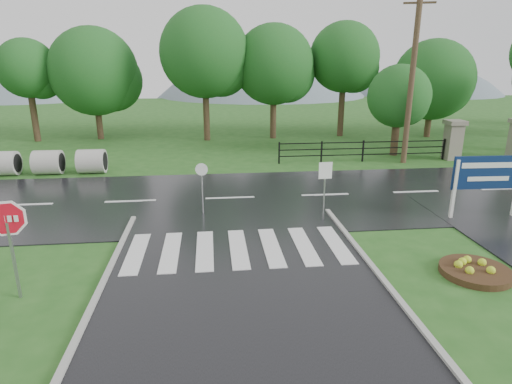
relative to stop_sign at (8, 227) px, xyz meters
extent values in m
plane|color=#25581D|center=(5.39, -2.90, -1.81)|extent=(120.00, 120.00, 0.00)
cube|color=black|center=(5.39, 7.10, -1.81)|extent=(90.00, 8.00, 0.04)
cube|color=silver|center=(2.39, 2.10, -1.75)|extent=(0.50, 2.80, 0.02)
cube|color=silver|center=(3.39, 2.10, -1.75)|extent=(0.50, 2.80, 0.02)
cube|color=silver|center=(4.39, 2.10, -1.75)|extent=(0.50, 2.80, 0.02)
cube|color=silver|center=(5.39, 2.10, -1.75)|extent=(0.50, 2.80, 0.02)
cube|color=silver|center=(6.39, 2.10, -1.75)|extent=(0.50, 2.80, 0.02)
cube|color=silver|center=(7.39, 2.10, -1.75)|extent=(0.50, 2.80, 0.02)
cube|color=silver|center=(8.39, 2.10, -1.75)|extent=(0.50, 2.80, 0.02)
cube|color=gray|center=(18.39, 13.10, -0.81)|extent=(0.80, 0.80, 2.00)
cube|color=#6B6659|center=(18.39, 13.10, 0.31)|extent=(1.00, 1.00, 0.24)
cube|color=black|center=(13.14, 13.10, -1.41)|extent=(9.50, 0.05, 0.05)
cube|color=black|center=(13.14, 13.10, -1.06)|extent=(9.50, 0.05, 0.05)
cube|color=black|center=(13.14, 13.10, -0.71)|extent=(9.50, 0.05, 0.05)
cube|color=black|center=(8.39, 13.10, -1.21)|extent=(0.08, 0.08, 1.20)
cube|color=black|center=(17.89, 13.10, -1.21)|extent=(0.08, 0.08, 1.20)
sphere|color=slate|center=(-22.61, 62.10, -16.21)|extent=(40.00, 40.00, 40.00)
sphere|color=slate|center=(13.39, 62.10, -19.09)|extent=(48.00, 48.00, 48.00)
sphere|color=slate|center=(41.39, 62.10, -14.77)|extent=(36.00, 36.00, 36.00)
cylinder|color=#9E9B93|center=(-5.50, 12.10, -1.21)|extent=(1.30, 1.20, 1.20)
cylinder|color=#9E9B93|center=(-3.40, 12.10, -1.21)|extent=(1.30, 1.20, 1.20)
cylinder|color=#9E9B93|center=(-1.30, 12.10, -1.21)|extent=(1.30, 1.20, 1.20)
cube|color=#939399|center=(0.00, 0.00, -0.85)|extent=(0.06, 0.06, 1.92)
cylinder|color=white|center=(0.00, 0.01, 0.21)|extent=(1.14, 0.24, 1.16)
cylinder|color=red|center=(0.00, 0.00, 0.21)|extent=(0.99, 0.22, 1.00)
cube|color=silver|center=(13.16, 3.95, -0.73)|extent=(0.11, 0.11, 2.17)
cube|color=#0C1F4D|center=(14.35, 3.95, -0.13)|extent=(2.60, 0.16, 1.19)
cube|color=white|center=(14.35, 3.92, 0.14)|extent=(2.06, 0.08, 0.20)
cube|color=white|center=(14.35, 3.92, -0.35)|extent=(1.52, 0.06, 0.16)
cylinder|color=#332111|center=(11.54, -0.11, -1.72)|extent=(1.81, 1.81, 0.18)
cube|color=#939399|center=(8.54, 4.22, -0.81)|extent=(0.04, 0.04, 2.01)
cube|color=white|center=(8.54, 4.20, 0.04)|extent=(0.48, 0.07, 0.58)
cylinder|color=#939399|center=(4.31, 5.37, -0.91)|extent=(0.05, 0.05, 1.80)
cylinder|color=white|center=(4.31, 5.35, -0.10)|extent=(0.45, 0.07, 0.45)
cylinder|color=#473523|center=(15.32, 12.60, 2.64)|extent=(0.30, 0.30, 8.91)
cube|color=brown|center=(15.32, 12.60, 6.40)|extent=(1.54, 0.59, 0.10)
cylinder|color=#3D2B1C|center=(15.61, 14.60, -0.36)|extent=(0.43, 0.43, 2.90)
sphere|color=#19521D|center=(15.61, 14.60, 1.66)|extent=(3.61, 3.61, 3.61)
camera|label=1|loc=(4.65, -9.63, 3.63)|focal=30.00mm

